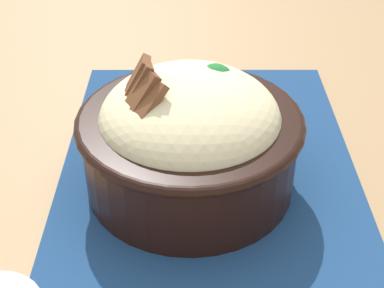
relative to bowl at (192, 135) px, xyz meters
The scene contains 4 objects.
table 0.13m from the bowl, 165.92° to the left, with size 1.23×0.86×0.71m.
placemat 0.07m from the bowl, 33.17° to the right, with size 0.44×0.32×0.00m, color navy.
bowl is the anchor object (origin of this frame).
fork 0.15m from the bowl, ahead, with size 0.03×0.14×0.00m.
Camera 1 is at (-0.44, 0.01, 1.09)m, focal length 52.63 mm.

